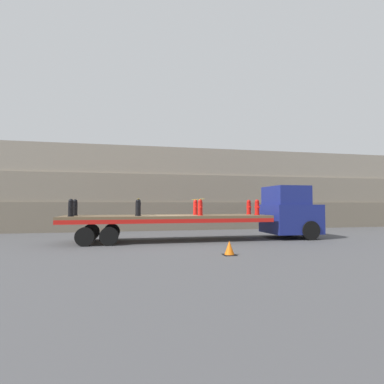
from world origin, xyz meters
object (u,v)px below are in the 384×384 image
object	(u,v)px
fire_hydrant_black_far_0	(75,208)
traffic_cone	(229,248)
fire_hydrant_red_far_2	(195,207)
fire_hydrant_black_far_1	(138,207)
flatbed_trailer	(157,220)
fire_hydrant_black_near_0	(71,208)
fire_hydrant_red_near_2	(200,208)
fire_hydrant_red_near_3	(257,207)
truck_cab	(291,213)
fire_hydrant_red_far_3	(249,207)
fire_hydrant_black_near_1	(138,208)

from	to	relation	value
fire_hydrant_black_far_0	traffic_cone	distance (m)	8.49
fire_hydrant_red_far_2	fire_hydrant_black_far_1	bearing A→B (deg)	180.00
fire_hydrant_red_far_2	flatbed_trailer	bearing A→B (deg)	-165.39
fire_hydrant_black_near_0	fire_hydrant_black_far_0	size ratio (longest dim) A/B	1.00
fire_hydrant_red_near_2	fire_hydrant_red_near_3	bearing A→B (deg)	0.00
fire_hydrant_black_near_0	fire_hydrant_black_far_0	distance (m)	1.14
fire_hydrant_black_far_1	fire_hydrant_red_far_2	xyz separation A→B (m)	(3.15, 0.00, 0.00)
traffic_cone	truck_cab	bearing A→B (deg)	41.88
fire_hydrant_red_near_3	fire_hydrant_red_far_3	bearing A→B (deg)	90.00
fire_hydrant_black_near_1	fire_hydrant_red_near_3	bearing A→B (deg)	0.00
truck_cab	fire_hydrant_black_near_0	distance (m)	11.77
fire_hydrant_black_far_0	fire_hydrant_red_far_2	xyz separation A→B (m)	(6.30, 0.00, 0.00)
flatbed_trailer	fire_hydrant_black_near_0	xyz separation A→B (m)	(-4.11, -0.57, 0.63)
truck_cab	fire_hydrant_red_far_2	bearing A→B (deg)	174.03
fire_hydrant_red_near_3	fire_hydrant_red_far_3	distance (m)	1.14
fire_hydrant_red_near_3	fire_hydrant_black_near_0	bearing A→B (deg)	180.00
fire_hydrant_black_far_1	fire_hydrant_black_far_0	bearing A→B (deg)	180.00
traffic_cone	fire_hydrant_black_near_1	bearing A→B (deg)	127.65
truck_cab	fire_hydrant_red_far_3	bearing A→B (deg)	166.14
flatbed_trailer	fire_hydrant_red_near_3	xyz separation A→B (m)	(5.34, -0.57, 0.63)
flatbed_trailer	fire_hydrant_black_far_1	bearing A→B (deg)	149.26
truck_cab	fire_hydrant_red_near_3	world-z (taller)	truck_cab
fire_hydrant_black_near_1	fire_hydrant_black_far_1	xyz separation A→B (m)	(0.00, 1.14, 0.00)
fire_hydrant_black_near_0	fire_hydrant_red_near_2	size ratio (longest dim) A/B	1.00
flatbed_trailer	fire_hydrant_red_far_2	size ratio (longest dim) A/B	12.73
fire_hydrant_red_near_2	flatbed_trailer	bearing A→B (deg)	165.39
fire_hydrant_red_near_3	traffic_cone	world-z (taller)	fire_hydrant_red_near_3
fire_hydrant_black_far_0	fire_hydrant_red_near_2	size ratio (longest dim) A/B	1.00
flatbed_trailer	fire_hydrant_red_near_2	xyz separation A→B (m)	(2.19, -0.57, 0.63)
flatbed_trailer	fire_hydrant_red_near_3	size ratio (longest dim) A/B	12.73
flatbed_trailer	traffic_cone	bearing A→B (deg)	-64.37
fire_hydrant_black_near_0	flatbed_trailer	bearing A→B (deg)	7.91
truck_cab	fire_hydrant_black_far_1	xyz separation A→B (m)	(-8.61, 0.57, 0.30)
fire_hydrant_red_far_2	fire_hydrant_red_near_2	bearing A→B (deg)	-90.00
flatbed_trailer	fire_hydrant_red_far_2	xyz separation A→B (m)	(2.19, 0.57, 0.63)
fire_hydrant_black_far_1	fire_hydrant_red_far_2	distance (m)	3.15
fire_hydrant_black_near_1	fire_hydrant_red_far_3	world-z (taller)	same
fire_hydrant_black_near_0	traffic_cone	world-z (taller)	fire_hydrant_black_near_0
flatbed_trailer	fire_hydrant_black_near_1	world-z (taller)	fire_hydrant_black_near_1
truck_cab	traffic_cone	world-z (taller)	truck_cab
truck_cab	traffic_cone	xyz separation A→B (m)	(-5.35, -4.80, -1.18)
truck_cab	fire_hydrant_red_near_3	bearing A→B (deg)	-166.14
fire_hydrant_black_near_0	traffic_cone	xyz separation A→B (m)	(6.41, -4.22, -1.48)
fire_hydrant_black_near_0	fire_hydrant_red_near_3	distance (m)	9.44
fire_hydrant_black_near_0	fire_hydrant_black_near_1	world-z (taller)	same
truck_cab	fire_hydrant_red_far_3	distance (m)	2.40
fire_hydrant_black_far_1	truck_cab	bearing A→B (deg)	-3.79
fire_hydrant_red_far_3	traffic_cone	world-z (taller)	fire_hydrant_red_far_3
fire_hydrant_black_near_1	fire_hydrant_red_far_2	size ratio (longest dim) A/B	1.00
fire_hydrant_black_near_0	traffic_cone	size ratio (longest dim) A/B	1.55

